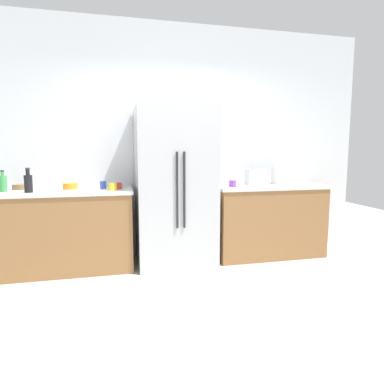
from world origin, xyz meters
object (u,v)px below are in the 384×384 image
Objects in this scene: refrigerator at (175,187)px; cup_a at (103,185)px; bottle_b at (28,183)px; rice_cooker at (282,173)px; cup_b at (118,186)px; bowl_a at (21,187)px; bottle_a at (3,183)px; cup_c at (113,187)px; cup_d at (233,184)px; toaster at (257,177)px; bowl_c at (116,185)px; bowl_b at (70,186)px.

cup_a is at bearing 173.96° from refrigerator.
bottle_b is 0.79m from cup_a.
cup_b is at bearing -175.98° from rice_cooker.
bottle_a is at bearing -121.08° from bowl_a.
bottle_a is 2.60× the size of cup_b.
bottle_a is at bearing -177.68° from rice_cooker.
bottle_a is 1.15m from cup_c.
bottle_b is 3.07× the size of cup_a.
cup_d is 2.47m from bowl_a.
refrigerator is 0.74m from cup_c.
toaster is at bearing 179.56° from rice_cooker.
toaster is 3.27× the size of cup_a.
cup_a is at bearing -150.60° from bowl_c.
refrigerator is 6.73× the size of toaster.
bowl_c is (0.15, 0.08, -0.02)m from cup_a.
bottle_a is at bearing 155.53° from bottle_b.
cup_c is 0.54m from bowl_b.
cup_a is at bearing -179.01° from rice_cooker.
bottle_a is 1.20m from cup_b.
cup_b is 1.10m from bowl_a.
bottle_b is at bearing -148.50° from bowl_b.
cup_d is at bearing -6.18° from bowl_b.
cup_d is at bearing -11.24° from bowl_c.
cup_a reaches higher than cup_b.
bottle_a is 2.58× the size of cup_d.
cup_c reaches higher than bowl_a.
cup_c is (1.14, -0.14, -0.05)m from bottle_a.
cup_a is at bearing 172.85° from cup_d.
bowl_b is at bearing 175.16° from refrigerator.
toaster is 1.57× the size of bowl_c.
cup_a is 0.92m from bowl_a.
toaster is at bearing 1.26° from cup_a.
rice_cooker is at bearing -1.14° from bowl_c.
rice_cooker is 3.48× the size of cup_b.
bowl_a is at bearing 161.60° from cup_c.
bottle_b is at bearing -179.25° from cup_d.
refrigerator is 10.47× the size of bowl_a.
bottle_a reaches higher than bowl_c.
refrigerator is 1.76m from bowl_a.
cup_d is (2.29, 0.03, -0.06)m from bottle_b.
bowl_c is at bearing 18.78° from bottle_b.
bottle_b is 0.87m from cup_c.
bowl_b is at bearing 152.47° from cup_c.
refrigerator is at bearing -173.27° from toaster.
bowl_b is (-1.90, 0.21, -0.01)m from cup_d.
bottle_b is 2.86× the size of cup_c.
cup_c is 1.01× the size of cup_d.
bottle_b is at bearing -161.22° from bowl_c.
cup_a is 0.52× the size of bowl_b.
bottle_b is 2.29m from cup_d.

